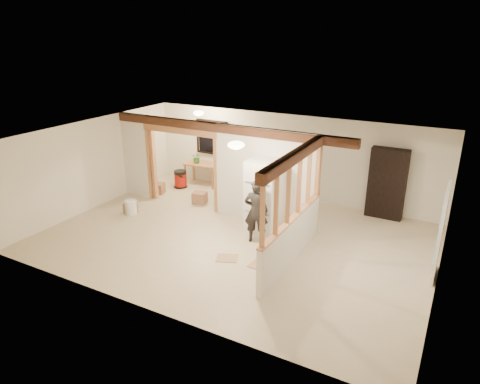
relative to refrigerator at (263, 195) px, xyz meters
The scene contains 30 objects.
floor 1.26m from the refrigerator, 115.45° to the right, with size 9.00×6.50×0.01m, color #C6B193.
ceiling 1.80m from the refrigerator, 115.45° to the right, with size 9.00×6.50×0.01m, color white.
wall_back 2.53m from the refrigerator, 98.45° to the left, with size 9.00×0.01×2.50m, color beige.
wall_front 4.05m from the refrigerator, 95.23° to the right, with size 9.00×0.01×2.50m, color beige.
wall_left 4.94m from the refrigerator, behind, with size 0.01×6.50×2.50m, color beige.
wall_right 4.22m from the refrigerator, 10.60° to the right, with size 0.01×6.50×2.50m, color beige.
partition_left_stub 4.45m from the refrigerator, behind, with size 0.90×0.12×2.50m, color silver.
partition_center 0.57m from the refrigerator, 111.50° to the left, with size 2.80×0.12×2.50m, color silver.
doorway_frame 2.81m from the refrigerator, behind, with size 2.46×0.14×2.20m, color #B3784B.
header_beam_back 2.05m from the refrigerator, 162.68° to the left, with size 7.00×0.18×0.22m, color #4B2919.
header_beam_right 2.24m from the refrigerator, 43.61° to the right, with size 0.18×3.30×0.22m, color #4B2919.
pony_wall 1.75m from the refrigerator, 43.61° to the right, with size 0.12×3.20×1.00m, color silver.
stud_partition 1.86m from the refrigerator, 43.61° to the right, with size 0.14×3.20×1.32m, color #B3784B.
window_back 3.87m from the refrigerator, 141.08° to the left, with size 1.12×0.10×1.10m, color black.
french_door 4.07m from the refrigerator, ahead, with size 0.12×0.86×2.00m, color white.
ceiling_dome_main 2.02m from the refrigerator, 93.06° to the right, with size 0.36×0.36×0.16m, color #FFEABF.
ceiling_dome_util 3.61m from the refrigerator, 151.98° to the left, with size 0.32×0.32×0.14m, color #FFEABF.
hanging_bulb 2.81m from the refrigerator, 160.76° to the left, with size 0.07×0.07×0.07m, color #FFD88C.
refrigerator is the anchor object (origin of this frame).
woman 0.72m from the refrigerator, 78.42° to the right, with size 0.57×0.37×1.56m, color black.
work_table 3.89m from the refrigerator, 146.22° to the left, with size 1.14×0.57×0.72m, color #B3784B.
potted_plant 3.94m from the refrigerator, 148.44° to the left, with size 0.33×0.28×0.37m, color #39672B.
shop_vac 4.05m from the refrigerator, 156.98° to the left, with size 0.43×0.43×0.56m, color maroon.
bookshelf 3.39m from the refrigerator, 41.50° to the left, with size 0.95×0.32×1.91m, color black.
bucket 3.78m from the refrigerator, 166.76° to the right, with size 0.31×0.31×0.40m, color white.
box_util_a 2.60m from the refrigerator, 163.39° to the left, with size 0.39×0.33×0.33m, color #8F6145.
box_util_b 4.12m from the refrigerator, 168.60° to the left, with size 0.34×0.34×0.32m, color #8F6145.
box_front 3.84m from the refrigerator, 167.51° to the right, with size 0.33×0.27×0.27m, color #8F6145.
floor_panel_near 2.01m from the refrigerator, 63.66° to the right, with size 0.54×0.54×0.02m, color tan.
floor_panel_far 1.96m from the refrigerator, 91.58° to the right, with size 0.48×0.38×0.02m, color tan.
Camera 1 is at (4.54, -8.18, 4.72)m, focal length 32.00 mm.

